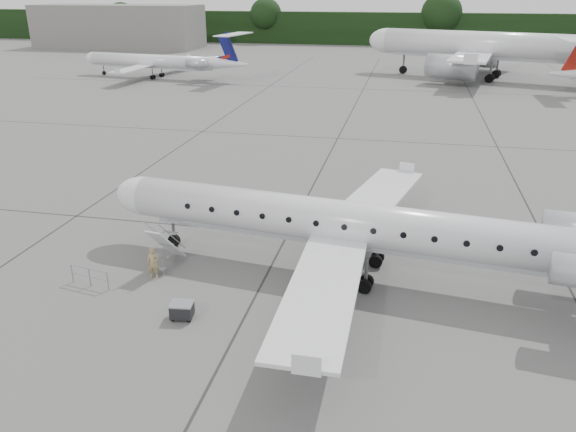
# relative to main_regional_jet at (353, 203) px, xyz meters

# --- Properties ---
(ground) EXTENTS (320.00, 320.00, 0.00)m
(ground) POSITION_rel_main_regional_jet_xyz_m (1.56, -2.93, -3.95)
(ground) COLOR slate
(ground) RESTS_ON ground
(treeline) EXTENTS (260.00, 4.00, 8.00)m
(treeline) POSITION_rel_main_regional_jet_xyz_m (1.56, 127.07, 0.05)
(treeline) COLOR black
(treeline) RESTS_ON ground
(terminal_building) EXTENTS (40.00, 14.00, 10.00)m
(terminal_building) POSITION_rel_main_regional_jet_xyz_m (-68.44, 107.07, 1.05)
(terminal_building) COLOR slate
(terminal_building) RESTS_ON ground
(main_regional_jet) EXTENTS (33.36, 25.91, 7.90)m
(main_regional_jet) POSITION_rel_main_regional_jet_xyz_m (0.00, 0.00, 0.00)
(main_regional_jet) COLOR silver
(main_regional_jet) RESTS_ON ground
(airstair) EXTENTS (1.15, 2.49, 2.47)m
(airstair) POSITION_rel_main_regional_jet_xyz_m (-9.63, -1.13, -2.71)
(airstair) COLOR silver
(airstair) RESTS_ON ground
(passenger) EXTENTS (0.65, 0.47, 1.67)m
(passenger) POSITION_rel_main_regional_jet_xyz_m (-9.80, -2.47, -3.11)
(passenger) COLOR #9B8554
(passenger) RESTS_ON ground
(safety_railing) EXTENTS (2.18, 0.47, 1.00)m
(safety_railing) POSITION_rel_main_regional_jet_xyz_m (-12.52, -3.99, -3.45)
(safety_railing) COLOR gray
(safety_railing) RESTS_ON ground
(baggage_cart) EXTENTS (1.06, 0.90, 0.84)m
(baggage_cart) POSITION_rel_main_regional_jet_xyz_m (-6.94, -5.80, -3.53)
(baggage_cart) COLOR black
(baggage_cart) RESTS_ON ground
(bg_narrowbody) EXTENTS (48.20, 40.65, 14.79)m
(bg_narrowbody) POSITION_rel_main_regional_jet_xyz_m (13.47, 71.45, 3.45)
(bg_narrowbody) COLOR silver
(bg_narrowbody) RESTS_ON ground
(bg_regional_left) EXTENTS (31.14, 24.44, 7.46)m
(bg_regional_left) POSITION_rel_main_regional_jet_xyz_m (-39.36, 61.74, -0.22)
(bg_regional_left) COLOR silver
(bg_regional_left) RESTS_ON ground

